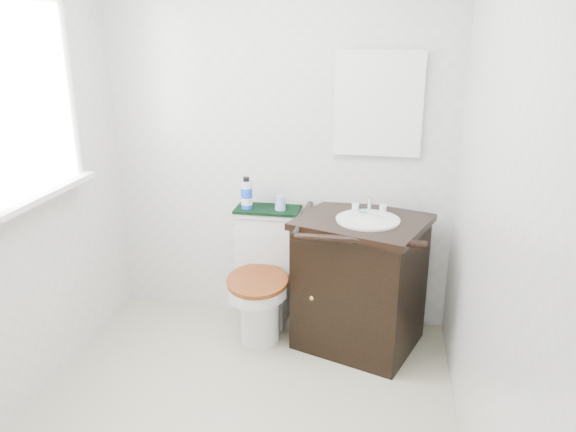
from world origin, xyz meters
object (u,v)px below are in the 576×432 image
(vanity, at_px, (360,279))
(cup, at_px, (280,203))
(toilet, at_px, (265,281))
(trash_bin, at_px, (342,310))
(mouthwash_bottle, at_px, (247,194))

(vanity, height_order, cup, vanity)
(toilet, distance_m, vanity, 0.62)
(trash_bin, distance_m, mouthwash_bottle, 0.96)
(cup, bearing_deg, trash_bin, -10.55)
(trash_bin, height_order, mouthwash_bottle, mouthwash_bottle)
(toilet, relative_size, cup, 8.66)
(toilet, xyz_separation_m, mouthwash_bottle, (-0.13, 0.09, 0.54))
(trash_bin, xyz_separation_m, mouthwash_bottle, (-0.63, 0.07, 0.72))
(toilet, xyz_separation_m, cup, (0.09, 0.10, 0.49))
(vanity, xyz_separation_m, cup, (-0.53, 0.17, 0.40))
(mouthwash_bottle, height_order, cup, mouthwash_bottle)
(trash_bin, xyz_separation_m, cup, (-0.41, 0.08, 0.67))
(trash_bin, bearing_deg, vanity, -39.76)
(vanity, bearing_deg, cup, 162.13)
(vanity, distance_m, mouthwash_bottle, 0.88)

